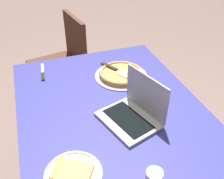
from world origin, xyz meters
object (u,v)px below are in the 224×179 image
(dining_table, at_px, (110,118))
(chair_far, at_px, (64,59))
(pizza_plate, at_px, (73,173))
(pizza_tray, at_px, (121,74))
(table_knife, at_px, (43,73))
(laptop, at_px, (134,111))

(dining_table, distance_m, chair_far, 1.08)
(pizza_plate, relative_size, pizza_tray, 0.70)
(pizza_plate, bearing_deg, table_knife, -178.24)
(laptop, height_order, pizza_tray, laptop)
(pizza_tray, bearing_deg, laptop, -11.31)
(pizza_plate, relative_size, chair_far, 0.27)
(chair_far, bearing_deg, laptop, 8.27)
(pizza_tray, distance_m, table_knife, 0.52)
(laptop, distance_m, table_knife, 0.72)
(pizza_tray, xyz_separation_m, table_knife, (-0.19, -0.48, -0.02))
(dining_table, bearing_deg, chair_far, -175.07)
(table_knife, bearing_deg, chair_far, 159.47)
(laptop, distance_m, pizza_tray, 0.42)
(laptop, distance_m, pizza_plate, 0.45)
(pizza_tray, distance_m, chair_far, 0.87)
(dining_table, height_order, pizza_plate, pizza_plate)
(pizza_plate, xyz_separation_m, table_knife, (-0.84, -0.03, -0.01))
(laptop, bearing_deg, pizza_tray, 168.69)
(dining_table, bearing_deg, pizza_plate, -37.48)
(pizza_plate, xyz_separation_m, pizza_tray, (-0.65, 0.45, 0.01))
(pizza_tray, height_order, chair_far, chair_far)
(chair_far, bearing_deg, dining_table, 4.93)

